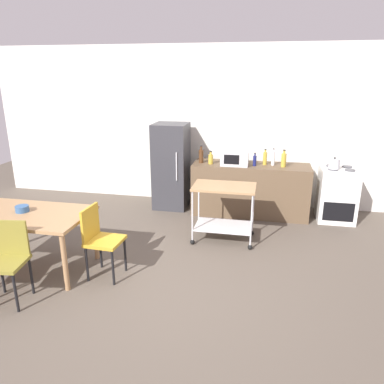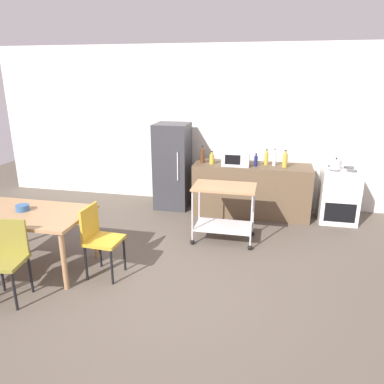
{
  "view_description": "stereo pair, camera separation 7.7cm",
  "coord_description": "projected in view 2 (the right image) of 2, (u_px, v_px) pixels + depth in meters",
  "views": [
    {
      "loc": [
        1.14,
        -3.64,
        2.4
      ],
      "look_at": [
        0.15,
        1.2,
        0.8
      ],
      "focal_mm": 34.5,
      "sensor_mm": 36.0,
      "label": 1
    },
    {
      "loc": [
        1.21,
        -3.63,
        2.4
      ],
      "look_at": [
        0.15,
        1.2,
        0.8
      ],
      "focal_mm": 34.5,
      "sensor_mm": 36.0,
      "label": 2
    }
  ],
  "objects": [
    {
      "name": "kettle",
      "position": [
        336.0,
        164.0,
        5.93
      ],
      "size": [
        0.24,
        0.17,
        0.19
      ],
      "color": "silver",
      "rests_on": "stove_oven"
    },
    {
      "name": "kitchen_cart",
      "position": [
        224.0,
        204.0,
        5.39
      ],
      "size": [
        0.91,
        0.57,
        0.85
      ],
      "color": "#A37A51",
      "rests_on": "ground_plane"
    },
    {
      "name": "bottle_sesame_oil",
      "position": [
        256.0,
        161.0,
        6.2
      ],
      "size": [
        0.06,
        0.06,
        0.22
      ],
      "color": "navy",
      "rests_on": "kitchen_counter"
    },
    {
      "name": "bottle_olive_oil",
      "position": [
        266.0,
        158.0,
        6.27
      ],
      "size": [
        0.07,
        0.07,
        0.27
      ],
      "color": "gold",
      "rests_on": "kitchen_counter"
    },
    {
      "name": "fruit_bowl",
      "position": [
        23.0,
        208.0,
        4.62
      ],
      "size": [
        0.16,
        0.16,
        0.08
      ],
      "primitive_type": "cylinder",
      "color": "#33598C",
      "rests_on": "dining_table"
    },
    {
      "name": "ground_plane",
      "position": [
        158.0,
        286.0,
        4.36
      ],
      "size": [
        12.0,
        12.0,
        0.0
      ],
      "primitive_type": "plane",
      "color": "brown"
    },
    {
      "name": "stove_oven",
      "position": [
        339.0,
        195.0,
        6.17
      ],
      "size": [
        0.6,
        0.61,
        0.92
      ],
      "color": "white",
      "rests_on": "ground_plane"
    },
    {
      "name": "dining_table",
      "position": [
        28.0,
        218.0,
        4.61
      ],
      "size": [
        1.5,
        0.9,
        0.75
      ],
      "color": "#A37A51",
      "rests_on": "ground_plane"
    },
    {
      "name": "bottle_vinegar",
      "position": [
        285.0,
        160.0,
        6.11
      ],
      "size": [
        0.08,
        0.08,
        0.29
      ],
      "color": "gold",
      "rests_on": "kitchen_counter"
    },
    {
      "name": "kitchen_counter",
      "position": [
        251.0,
        190.0,
        6.45
      ],
      "size": [
        2.0,
        0.64,
        0.9
      ],
      "primitive_type": "cube",
      "color": "brown",
      "rests_on": "ground_plane"
    },
    {
      "name": "back_wall",
      "position": [
        207.0,
        126.0,
        6.89
      ],
      "size": [
        8.4,
        0.12,
        2.9
      ],
      "primitive_type": "cube",
      "color": "silver",
      "rests_on": "ground_plane"
    },
    {
      "name": "bottle_soy_sauce",
      "position": [
        212.0,
        159.0,
        6.35
      ],
      "size": [
        0.08,
        0.08,
        0.22
      ],
      "color": "gold",
      "rests_on": "kitchen_counter"
    },
    {
      "name": "bottle_wine",
      "position": [
        202.0,
        156.0,
        6.42
      ],
      "size": [
        0.08,
        0.08,
        0.3
      ],
      "color": "#4C2D19",
      "rests_on": "kitchen_counter"
    },
    {
      "name": "microwave",
      "position": [
        236.0,
        158.0,
        6.26
      ],
      "size": [
        0.46,
        0.35,
        0.26
      ],
      "color": "silver",
      "rests_on": "kitchen_counter"
    },
    {
      "name": "chair_mustard",
      "position": [
        99.0,
        236.0,
        4.46
      ],
      "size": [
        0.42,
        0.42,
        0.89
      ],
      "rotation": [
        0.0,
        0.0,
        1.52
      ],
      "color": "gold",
      "rests_on": "ground_plane"
    },
    {
      "name": "chair_olive",
      "position": [
        7.0,
        255.0,
        4.0
      ],
      "size": [
        0.45,
        0.45,
        0.89
      ],
      "rotation": [
        0.0,
        0.0,
        0.14
      ],
      "color": "olive",
      "rests_on": "ground_plane"
    },
    {
      "name": "refrigerator",
      "position": [
        173.0,
        166.0,
        6.74
      ],
      "size": [
        0.6,
        0.63,
        1.55
      ],
      "color": "#333338",
      "rests_on": "ground_plane"
    },
    {
      "name": "bottle_sparkling_water",
      "position": [
        274.0,
        158.0,
        6.22
      ],
      "size": [
        0.06,
        0.06,
        0.29
      ],
      "color": "silver",
      "rests_on": "kitchen_counter"
    }
  ]
}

